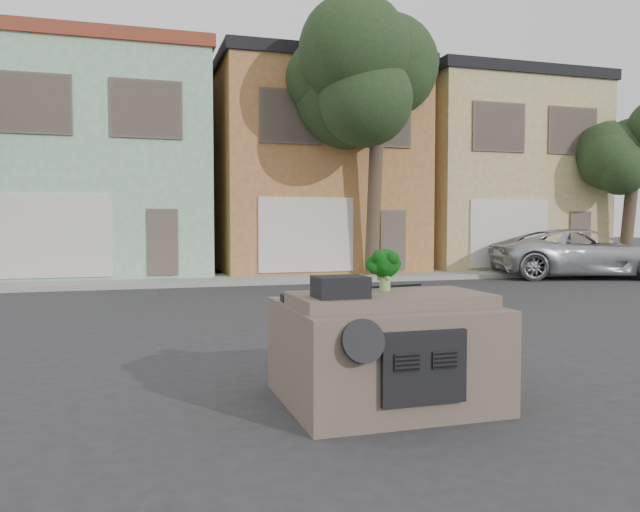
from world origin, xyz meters
name	(u,v)px	position (x,y,z in m)	size (l,w,h in m)	color
ground_plane	(305,346)	(0.00, 0.00, 0.00)	(120.00, 120.00, 0.00)	#303033
sidewalk	(215,280)	(0.00, 10.50, 0.07)	(40.00, 3.00, 0.15)	gray
townhouse_mint	(99,167)	(-3.50, 14.50, 3.77)	(7.20, 8.20, 7.55)	#99C7A3
townhouse_tan	(305,172)	(4.00, 14.50, 3.77)	(7.20, 8.20, 7.55)	#B37741
townhouse_beige	(476,177)	(11.50, 14.50, 3.77)	(7.20, 8.20, 7.55)	tan
silver_pickup	(582,278)	(11.93, 8.45, 0.00)	(2.70, 5.86, 1.63)	#B7B9BD
tree_near	(374,147)	(5.00, 9.80, 4.25)	(4.40, 4.00, 8.50)	#24381C
tree_far	(629,191)	(15.00, 9.80, 3.00)	(3.20, 3.00, 6.00)	#24381C
car_dashboard	(383,347)	(0.00, -3.00, 0.56)	(2.00, 1.80, 1.12)	brown
instrument_hump	(340,287)	(-0.58, -3.35, 1.22)	(0.48, 0.38, 0.20)	black
wiper_arm	(394,286)	(0.28, -2.62, 1.13)	(0.70, 0.03, 0.02)	black
broccoli	(385,269)	(0.05, -2.91, 1.34)	(0.36, 0.36, 0.44)	#09380A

